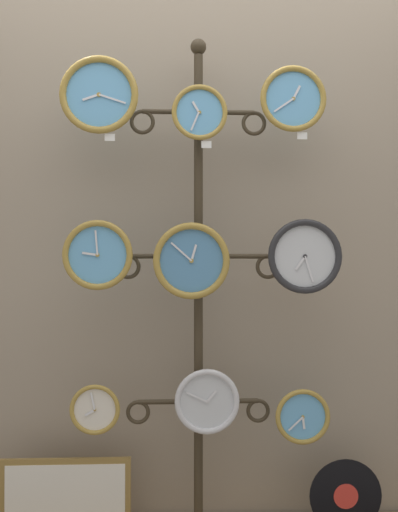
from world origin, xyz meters
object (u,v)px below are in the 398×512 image
(vinyl_record, at_px, (346,496))
(picture_frame, at_px, (66,497))
(display_stand, at_px, (198,386))
(clock_bottom_left, at_px, (95,409))
(clock_middle_left, at_px, (98,255))
(clock_bottom_center, at_px, (207,401))
(clock_top_center, at_px, (199,113))
(clock_middle_right, at_px, (305,256))
(clock_top_right, at_px, (293,99))
(clock_bottom_right, at_px, (302,416))
(clock_middle_center, at_px, (191,261))
(clock_top_left, at_px, (99,95))

(vinyl_record, distance_m, picture_frame, 1.12)
(display_stand, height_order, clock_bottom_left, display_stand)
(clock_middle_left, xyz_separation_m, clock_bottom_center, (0.43, 0.02, -0.58))
(clock_top_center, height_order, clock_middle_right, clock_top_center)
(clock_middle_left, relative_size, vinyl_record, 0.93)
(picture_frame, bearing_deg, clock_middle_right, -3.33)
(clock_top_right, distance_m, clock_bottom_right, 1.27)
(display_stand, relative_size, clock_top_center, 9.31)
(clock_middle_center, relative_size, clock_bottom_left, 1.53)
(clock_bottom_left, bearing_deg, clock_top_left, -58.11)
(clock_bottom_center, bearing_deg, clock_top_left, -179.13)
(clock_top_center, xyz_separation_m, clock_middle_center, (-0.03, -0.01, -0.59))
(clock_top_left, relative_size, clock_middle_left, 1.13)
(clock_middle_left, distance_m, clock_middle_right, 0.82)
(clock_top_left, height_order, clock_bottom_left, clock_top_left)
(clock_top_right, height_order, vinyl_record, clock_top_right)
(clock_top_center, bearing_deg, clock_bottom_left, 177.69)
(vinyl_record, height_order, picture_frame, picture_frame)
(clock_top_right, relative_size, clock_bottom_left, 1.36)
(clock_top_left, xyz_separation_m, clock_top_right, (0.77, 0.02, 0.00))
(clock_middle_right, xyz_separation_m, vinyl_record, (0.17, 0.03, -0.96))
(clock_top_center, relative_size, clock_bottom_left, 1.12)
(clock_bottom_center, bearing_deg, clock_bottom_left, 177.62)
(vinyl_record, bearing_deg, clock_top_left, -178.47)
(clock_middle_center, xyz_separation_m, clock_bottom_center, (0.06, 0.00, -0.55))
(clock_top_left, bearing_deg, display_stand, 14.22)
(clock_middle_center, distance_m, clock_bottom_right, 0.76)
(clock_top_left, height_order, vinyl_record, clock_top_left)
(clock_top_center, relative_size, clock_bottom_right, 1.01)
(clock_top_center, height_order, clock_bottom_right, clock_top_center)
(vinyl_record, bearing_deg, picture_frame, 178.55)
(clock_middle_left, bearing_deg, clock_bottom_center, 2.19)
(clock_middle_right, bearing_deg, clock_bottom_right, 138.85)
(clock_top_left, xyz_separation_m, vinyl_record, (0.98, 0.03, -1.59))
(clock_bottom_right, bearing_deg, clock_middle_left, -178.77)
(clock_middle_center, relative_size, picture_frame, 0.59)
(clock_middle_right, xyz_separation_m, clock_bottom_center, (-0.39, 0.01, -0.57))
(clock_top_center, relative_size, clock_middle_left, 0.81)
(vinyl_record, bearing_deg, clock_bottom_right, -173.97)
(clock_middle_center, bearing_deg, clock_top_right, 2.56)
(display_stand, height_order, clock_top_left, display_stand)
(display_stand, distance_m, clock_middle_right, 0.68)
(clock_top_left, bearing_deg, vinyl_record, 1.53)
(clock_middle_right, xyz_separation_m, clock_bottom_left, (-0.83, 0.03, -0.60))
(clock_top_center, distance_m, clock_bottom_center, 1.14)
(clock_bottom_center, height_order, picture_frame, clock_bottom_center)
(clock_middle_left, distance_m, clock_bottom_center, 0.72)
(clock_top_left, relative_size, picture_frame, 0.60)
(clock_top_center, relative_size, clock_middle_center, 0.73)
(clock_middle_left, distance_m, clock_bottom_left, 0.61)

